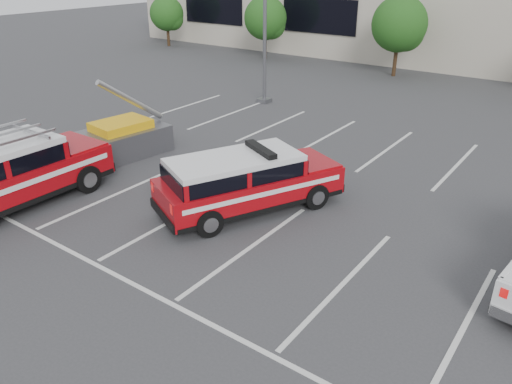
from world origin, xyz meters
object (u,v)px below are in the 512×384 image
tree_far_left (168,15)px  tree_left (267,20)px  fire_chief_suv (247,186)px  tree_mid_left (401,26)px  utility_rig (119,139)px  ladder_suv (8,178)px

tree_far_left → tree_left: size_ratio=0.90×
fire_chief_suv → tree_mid_left: bearing=125.4°
fire_chief_suv → utility_rig: size_ratio=1.58×
tree_far_left → ladder_suv: bearing=-54.1°
tree_left → utility_rig: bearing=-70.7°
tree_far_left → utility_rig: bearing=-49.2°
ladder_suv → tree_left: bearing=107.4°
tree_left → tree_mid_left: (10.00, 0.00, 0.27)m
utility_rig → fire_chief_suv: bearing=0.5°
tree_mid_left → utility_rig: tree_mid_left is taller
fire_chief_suv → ladder_suv: ladder_suv is taller
tree_mid_left → fire_chief_suv: 20.72m
fire_chief_suv → utility_rig: utility_rig is taller
fire_chief_suv → ladder_suv: (-5.93, -4.00, 0.13)m
tree_mid_left → utility_rig: bearing=-99.4°
ladder_suv → utility_rig: 4.91m
tree_left → ladder_suv: (7.59, -24.29, -1.86)m
tree_mid_left → ladder_suv: bearing=-95.7°
tree_mid_left → tree_left: bearing=-180.0°
tree_mid_left → ladder_suv: size_ratio=0.84×
tree_mid_left → utility_rig: (-3.20, -19.45, -2.45)m
tree_far_left → ladder_suv: 30.03m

